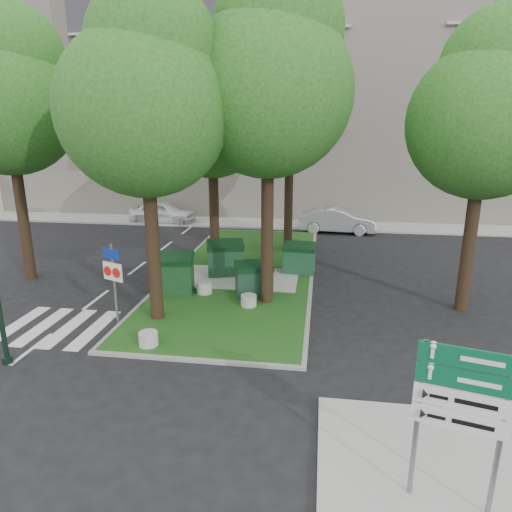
% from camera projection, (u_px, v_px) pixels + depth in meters
% --- Properties ---
extents(ground, '(120.00, 120.00, 0.00)m').
position_uv_depth(ground, '(178.00, 359.00, 12.97)').
color(ground, black).
rests_on(ground, ground).
extents(median_island, '(6.00, 16.00, 0.12)m').
position_uv_depth(median_island, '(243.00, 272.00, 20.49)').
color(median_island, '#184814').
rests_on(median_island, ground).
extents(median_kerb, '(6.30, 16.30, 0.10)m').
position_uv_depth(median_kerb, '(243.00, 272.00, 20.50)').
color(median_kerb, gray).
rests_on(median_kerb, ground).
extents(sidewalk_corner, '(5.00, 4.00, 0.12)m').
position_uv_depth(sidewalk_corner, '(449.00, 470.00, 8.73)').
color(sidewalk_corner, '#999993').
rests_on(sidewalk_corner, ground).
extents(building_sidewalk, '(42.00, 3.00, 0.12)m').
position_uv_depth(building_sidewalk, '(262.00, 223.00, 30.55)').
color(building_sidewalk, '#999993').
rests_on(building_sidewalk, ground).
extents(zebra_crossing, '(5.00, 3.00, 0.01)m').
position_uv_depth(zebra_crossing, '(81.00, 329.00, 14.91)').
color(zebra_crossing, silver).
rests_on(zebra_crossing, ground).
extents(apartment_building, '(41.00, 12.00, 16.00)m').
position_uv_depth(apartment_building, '(275.00, 104.00, 35.48)').
color(apartment_building, beige).
rests_on(apartment_building, ground).
extents(tree_median_near_left, '(5.20, 5.20, 10.53)m').
position_uv_depth(tree_median_near_left, '(147.00, 94.00, 13.57)').
color(tree_median_near_left, black).
rests_on(tree_median_near_left, ground).
extents(tree_median_near_right, '(5.60, 5.60, 11.46)m').
position_uv_depth(tree_median_near_right, '(271.00, 75.00, 14.81)').
color(tree_median_near_right, black).
rests_on(tree_median_near_right, ground).
extents(tree_median_mid, '(4.80, 4.80, 9.99)m').
position_uv_depth(tree_median_mid, '(214.00, 111.00, 19.78)').
color(tree_median_mid, black).
rests_on(tree_median_mid, ground).
extents(tree_median_far, '(5.80, 5.80, 11.93)m').
position_uv_depth(tree_median_far, '(293.00, 84.00, 21.82)').
color(tree_median_far, black).
rests_on(tree_median_far, ground).
extents(tree_street_left, '(5.40, 5.40, 11.00)m').
position_uv_depth(tree_street_left, '(8.00, 92.00, 17.77)').
color(tree_street_left, black).
rests_on(tree_street_left, ground).
extents(tree_street_right, '(5.00, 5.00, 10.06)m').
position_uv_depth(tree_street_right, '(490.00, 107.00, 14.60)').
color(tree_street_right, black).
rests_on(tree_street_right, ground).
extents(dumpster_a, '(1.81, 1.40, 1.54)m').
position_uv_depth(dumpster_a, '(172.00, 274.00, 17.70)').
color(dumpster_a, '#0E3514').
rests_on(dumpster_a, median_island).
extents(dumpster_b, '(1.82, 1.48, 1.48)m').
position_uv_depth(dumpster_b, '(225.00, 258.00, 19.85)').
color(dumpster_b, '#10381F').
rests_on(dumpster_b, median_island).
extents(dumpster_c, '(1.62, 1.35, 1.29)m').
position_uv_depth(dumpster_c, '(254.00, 279.00, 17.44)').
color(dumpster_c, black).
rests_on(dumpster_c, median_island).
extents(dumpster_d, '(1.46, 1.06, 1.31)m').
position_uv_depth(dumpster_d, '(299.00, 258.00, 20.14)').
color(dumpster_d, '#133F25').
rests_on(dumpster_d, median_island).
extents(bollard_left, '(0.57, 0.57, 0.41)m').
position_uv_depth(bollard_left, '(148.00, 339.00, 13.50)').
color(bollard_left, '#AEADA9').
rests_on(bollard_left, median_island).
extents(bollard_right, '(0.57, 0.57, 0.41)m').
position_uv_depth(bollard_right, '(249.00, 300.00, 16.44)').
color(bollard_right, '#9D9D98').
rests_on(bollard_right, median_island).
extents(bollard_mid, '(0.61, 0.61, 0.44)m').
position_uv_depth(bollard_mid, '(204.00, 288.00, 17.70)').
color(bollard_mid, '#ABABA6').
rests_on(bollard_mid, median_island).
extents(litter_bin, '(0.38, 0.38, 0.67)m').
position_uv_depth(litter_bin, '(287.00, 242.00, 24.15)').
color(litter_bin, '#B3C016').
rests_on(litter_bin, median_island).
extents(traffic_sign_pole, '(0.78, 0.35, 2.75)m').
position_uv_depth(traffic_sign_pole, '(114.00, 273.00, 14.90)').
color(traffic_sign_pole, slate).
rests_on(traffic_sign_pole, ground).
extents(directional_sign, '(1.45, 0.43, 2.97)m').
position_uv_depth(directional_sign, '(461.00, 403.00, 7.36)').
color(directional_sign, slate).
rests_on(directional_sign, sidewalk_corner).
extents(car_white, '(4.47, 1.94, 1.50)m').
position_uv_depth(car_white, '(163.00, 212.00, 30.73)').
color(car_white, white).
rests_on(car_white, ground).
extents(car_silver, '(4.76, 1.87, 1.54)m').
position_uv_depth(car_silver, '(337.00, 220.00, 28.05)').
color(car_silver, '#A5A6AD').
rests_on(car_silver, ground).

